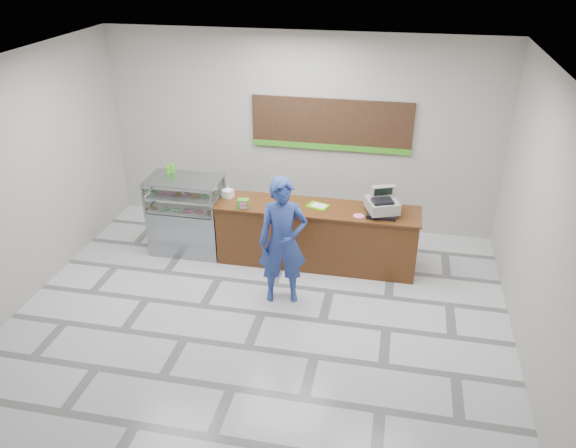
% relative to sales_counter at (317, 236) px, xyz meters
% --- Properties ---
extents(floor, '(7.00, 7.00, 0.00)m').
position_rel_sales_counter_xyz_m(floor, '(-0.55, -1.55, -0.52)').
color(floor, silver).
rests_on(floor, ground).
extents(back_wall, '(7.00, 0.00, 7.00)m').
position_rel_sales_counter_xyz_m(back_wall, '(-0.55, 1.45, 1.23)').
color(back_wall, '#B3AFA4').
rests_on(back_wall, floor).
extents(ceiling, '(7.00, 7.00, 0.00)m').
position_rel_sales_counter_xyz_m(ceiling, '(-0.55, -1.55, 2.98)').
color(ceiling, silver).
rests_on(ceiling, back_wall).
extents(sales_counter, '(3.26, 0.76, 1.03)m').
position_rel_sales_counter_xyz_m(sales_counter, '(0.00, 0.00, 0.00)').
color(sales_counter, '#582B15').
rests_on(sales_counter, floor).
extents(display_case, '(1.22, 0.72, 1.33)m').
position_rel_sales_counter_xyz_m(display_case, '(-2.22, -0.00, 0.16)').
color(display_case, gray).
rests_on(display_case, floor).
extents(menu_board, '(2.80, 0.06, 0.90)m').
position_rel_sales_counter_xyz_m(menu_board, '(-0.00, 1.41, 1.42)').
color(menu_board, black).
rests_on(menu_board, back_wall).
extents(cash_register, '(0.58, 0.59, 0.42)m').
position_rel_sales_counter_xyz_m(cash_register, '(1.01, -0.04, 0.67)').
color(cash_register, black).
rests_on(cash_register, sales_counter).
extents(card_terminal, '(0.12, 0.18, 0.04)m').
position_rel_sales_counter_xyz_m(card_terminal, '(0.92, -0.00, 0.53)').
color(card_terminal, black).
rests_on(card_terminal, sales_counter).
extents(serving_tray, '(0.38, 0.33, 0.02)m').
position_rel_sales_counter_xyz_m(serving_tray, '(0.00, 0.03, 0.52)').
color(serving_tray, '#5DD004').
rests_on(serving_tray, sales_counter).
extents(napkin_box, '(0.20, 0.20, 0.13)m').
position_rel_sales_counter_xyz_m(napkin_box, '(-1.50, 0.08, 0.58)').
color(napkin_box, white).
rests_on(napkin_box, sales_counter).
extents(straw_cup, '(0.08, 0.08, 0.12)m').
position_rel_sales_counter_xyz_m(straw_cup, '(-1.50, 0.15, 0.57)').
color(straw_cup, silver).
rests_on(straw_cup, sales_counter).
extents(promo_box, '(0.18, 0.13, 0.15)m').
position_rel_sales_counter_xyz_m(promo_box, '(-1.14, -0.27, 0.59)').
color(promo_box, green).
rests_on(promo_box, sales_counter).
extents(donut_decal, '(0.17, 0.17, 0.00)m').
position_rel_sales_counter_xyz_m(donut_decal, '(0.67, -0.18, 0.52)').
color(donut_decal, pink).
rests_on(donut_decal, sales_counter).
extents(green_cup_left, '(0.10, 0.10, 0.15)m').
position_rel_sales_counter_xyz_m(green_cup_left, '(-2.51, 0.25, 0.89)').
color(green_cup_left, green).
rests_on(green_cup_left, display_case).
extents(green_cup_right, '(0.08, 0.08, 0.13)m').
position_rel_sales_counter_xyz_m(green_cup_right, '(-2.55, 0.17, 0.88)').
color(green_cup_right, green).
rests_on(green_cup_right, display_case).
extents(customer, '(0.79, 0.61, 1.94)m').
position_rel_sales_counter_xyz_m(customer, '(-0.33, -1.09, 0.45)').
color(customer, navy).
rests_on(customer, floor).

